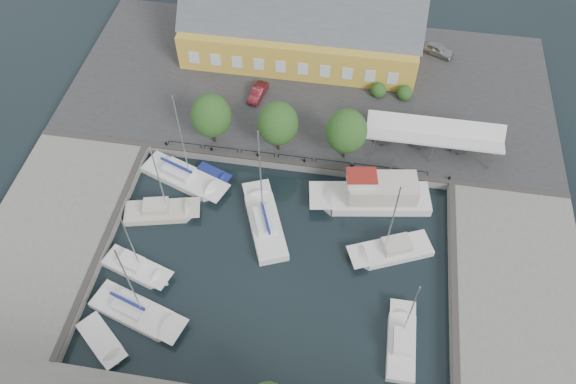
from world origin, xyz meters
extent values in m
plane|color=black|center=(0.00, 0.00, 0.00)|extent=(140.00, 140.00, 0.00)
cube|color=#2D2D30|center=(0.00, 23.00, 0.50)|extent=(56.00, 26.00, 1.00)
cube|color=slate|center=(-22.00, -2.00, 0.50)|extent=(12.00, 24.00, 1.00)
cube|color=slate|center=(22.00, -2.00, 0.50)|extent=(12.00, 24.00, 1.00)
cube|color=#383533|center=(0.00, 10.30, 1.06)|extent=(56.00, 0.60, 0.12)
cube|color=#383533|center=(-16.30, -2.00, 1.06)|extent=(0.60, 24.00, 0.12)
cube|color=#383533|center=(16.30, -2.00, 1.06)|extent=(0.60, 24.00, 0.12)
cylinder|color=black|center=(-14.00, 10.60, 1.20)|extent=(0.24, 0.24, 0.40)
cylinder|color=black|center=(-9.00, 10.60, 1.20)|extent=(0.24, 0.24, 0.40)
cylinder|color=black|center=(-4.00, 10.60, 1.20)|extent=(0.24, 0.24, 0.40)
cylinder|color=black|center=(1.00, 10.60, 1.20)|extent=(0.24, 0.24, 0.40)
cylinder|color=black|center=(6.00, 10.60, 1.20)|extent=(0.24, 0.24, 0.40)
cylinder|color=black|center=(11.00, 10.60, 1.20)|extent=(0.24, 0.24, 0.40)
cylinder|color=black|center=(16.00, 10.60, 1.20)|extent=(0.24, 0.24, 0.40)
cube|color=gold|center=(-2.00, 28.00, 3.25)|extent=(28.00, 10.00, 4.50)
cube|color=#474C51|center=(-2.00, 28.00, 6.75)|extent=(28.56, 7.60, 7.60)
cube|color=gold|center=(-12.00, 34.00, 2.75)|extent=(6.00, 6.00, 3.50)
cube|color=silver|center=(14.00, 14.50, 3.70)|extent=(14.00, 4.00, 0.25)
cylinder|color=silver|center=(8.00, 12.70, 2.35)|extent=(0.10, 0.10, 2.70)
cylinder|color=silver|center=(8.00, 16.30, 2.35)|extent=(0.10, 0.10, 2.70)
cylinder|color=silver|center=(14.00, 12.70, 2.35)|extent=(0.10, 0.10, 2.70)
cylinder|color=silver|center=(14.00, 16.30, 2.35)|extent=(0.10, 0.10, 2.70)
cylinder|color=silver|center=(20.00, 12.70, 2.35)|extent=(0.10, 0.10, 2.70)
cylinder|color=silver|center=(20.00, 16.30, 2.35)|extent=(0.10, 0.10, 2.70)
cylinder|color=black|center=(-9.00, 12.00, 2.05)|extent=(0.30, 0.30, 2.10)
ellipsoid|color=#224A1A|center=(-9.00, 12.00, 4.88)|extent=(4.20, 4.20, 4.83)
cylinder|color=black|center=(-2.00, 12.00, 2.05)|extent=(0.30, 0.30, 2.10)
ellipsoid|color=#224A1A|center=(-2.00, 12.00, 4.88)|extent=(4.20, 4.20, 4.83)
cylinder|color=black|center=(5.00, 12.00, 2.05)|extent=(0.30, 0.30, 2.10)
ellipsoid|color=#224A1A|center=(5.00, 12.00, 4.88)|extent=(4.20, 4.20, 4.83)
imported|color=#93949A|center=(14.71, 30.86, 1.72)|extent=(4.56, 3.22, 1.44)
imported|color=#5C151C|center=(-5.72, 19.68, 1.61)|extent=(2.01, 3.88, 1.22)
cube|color=white|center=(-1.53, 2.11, 0.15)|extent=(5.54, 8.18, 1.50)
cube|color=white|center=(-1.89, 3.00, 0.94)|extent=(6.01, 9.56, 0.08)
cube|color=white|center=(-1.60, 2.29, 1.40)|extent=(2.96, 3.57, 0.90)
cylinder|color=silver|center=(-2.11, 3.53, 6.65)|extent=(0.12, 0.12, 11.49)
cube|color=navy|center=(-1.53, 2.11, 2.15)|extent=(1.64, 3.63, 0.22)
cube|color=white|center=(9.21, 7.40, 0.10)|extent=(10.34, 5.19, 1.80)
cube|color=white|center=(7.99, 7.21, 1.04)|extent=(12.27, 5.35, 0.08)
cube|color=beige|center=(9.21, 7.40, 2.10)|extent=(7.20, 4.16, 2.20)
cube|color=white|center=(7.02, 7.06, 3.50)|extent=(3.00, 2.43, 1.20)
cube|color=maroon|center=(7.02, 7.06, 4.15)|extent=(3.26, 2.58, 0.10)
cube|color=white|center=(11.16, 1.70, 0.05)|extent=(7.02, 5.02, 1.30)
cube|color=white|center=(10.42, 1.38, 0.74)|extent=(8.17, 5.43, 0.08)
cube|color=beige|center=(11.01, 1.64, 1.20)|extent=(3.10, 2.70, 0.90)
cylinder|color=silver|center=(9.97, 1.19, 5.56)|extent=(0.12, 0.12, 9.72)
cube|color=white|center=(11.90, -8.00, 0.05)|extent=(2.37, 5.88, 1.30)
cube|color=white|center=(11.90, -7.27, 0.74)|extent=(2.28, 7.06, 0.08)
cube|color=white|center=(11.90, -7.86, 1.20)|extent=(1.60, 2.36, 0.90)
cylinder|color=silver|center=(11.90, -6.83, 4.80)|extent=(0.12, 0.12, 8.20)
cube|color=white|center=(-11.82, 7.27, 0.05)|extent=(8.36, 5.43, 1.30)
cube|color=white|center=(-10.90, 6.93, 0.74)|extent=(9.80, 5.88, 0.08)
cube|color=white|center=(-11.63, 7.20, 1.20)|extent=(3.63, 2.92, 0.90)
cylinder|color=silver|center=(-10.35, 6.72, 6.44)|extent=(0.12, 0.12, 11.47)
cube|color=navy|center=(-11.82, 7.27, 1.95)|extent=(3.76, 1.59, 0.22)
cube|color=beige|center=(-12.74, 2.32, 0.05)|extent=(6.51, 3.93, 1.30)
cube|color=beige|center=(-12.01, 2.49, 0.74)|extent=(7.67, 4.11, 0.08)
cube|color=beige|center=(-12.60, 2.35, 1.20)|extent=(2.77, 2.29, 0.90)
cylinder|color=silver|center=(-11.56, 2.59, 5.25)|extent=(0.12, 0.12, 9.11)
cube|color=white|center=(-13.03, -4.02, 0.05)|extent=(5.94, 3.82, 1.30)
cube|color=white|center=(-12.37, -4.23, 0.74)|extent=(6.96, 4.07, 0.08)
cube|color=white|center=(-12.90, -4.06, 1.20)|extent=(2.57, 2.13, 0.90)
cylinder|color=silver|center=(-11.98, -4.35, 4.80)|extent=(0.12, 0.12, 8.19)
cube|color=white|center=(-11.70, -8.24, 0.05)|extent=(7.73, 4.79, 1.30)
cube|color=white|center=(-10.83, -8.51, 0.74)|extent=(9.08, 5.12, 0.08)
cube|color=white|center=(-11.53, -8.29, 1.20)|extent=(3.32, 2.66, 0.90)
cylinder|color=silver|center=(-10.32, -8.67, 6.02)|extent=(0.12, 0.12, 10.64)
cube|color=navy|center=(-11.70, -8.24, 1.95)|extent=(3.52, 1.29, 0.22)
cube|color=white|center=(-13.63, -11.09, 0.05)|extent=(4.75, 4.43, 0.90)
cube|color=white|center=(-13.20, -11.44, 0.54)|extent=(5.38, 4.92, 0.08)
cube|color=navy|center=(-8.62, 8.14, 0.05)|extent=(3.56, 2.65, 0.80)
cube|color=navy|center=(-8.24, 7.99, 0.49)|extent=(4.14, 2.82, 0.08)
camera|label=1|loc=(5.41, -27.79, 45.75)|focal=35.00mm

